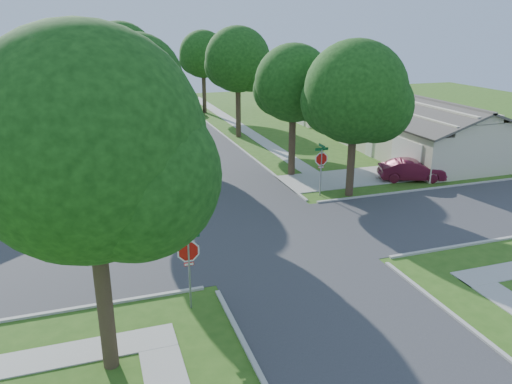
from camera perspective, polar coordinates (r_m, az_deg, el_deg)
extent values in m
plane|color=#2F5717|center=(23.07, 1.75, -5.23)|extent=(100.00, 100.00, 0.00)
cube|color=#333335|center=(23.07, 1.75, -5.22)|extent=(7.00, 100.00, 0.02)
cube|color=#9E9B91|center=(48.60, -2.11, 7.67)|extent=(1.20, 40.00, 0.04)
cube|color=#9E9B91|center=(46.71, -16.70, 6.44)|extent=(1.20, 40.00, 0.04)
cube|color=#9E9B91|center=(32.27, 10.61, 1.60)|extent=(8.80, 3.60, 0.05)
cube|color=gray|center=(17.27, -7.62, -9.15)|extent=(0.06, 0.06, 2.70)
cylinder|color=white|center=(16.91, -7.74, -6.75)|extent=(1.05, 0.02, 1.05)
cylinder|color=red|center=(16.91, -7.74, -6.75)|extent=(0.90, 0.03, 0.90)
cube|color=red|center=(17.12, -7.67, -8.17)|extent=(0.34, 0.03, 0.12)
cube|color=white|center=(17.12, -7.67, -8.17)|extent=(0.30, 0.03, 0.08)
cube|color=#0C5426|center=(16.67, -7.82, -4.98)|extent=(0.80, 0.02, 0.16)
cube|color=#0C5426|center=(16.60, -7.85, -4.41)|extent=(0.02, 0.80, 0.16)
cube|color=gray|center=(28.42, 7.42, 2.20)|extent=(0.06, 0.06, 2.70)
cylinder|color=white|center=(28.21, 7.48, 3.76)|extent=(1.05, 0.02, 1.05)
cylinder|color=red|center=(28.21, 7.48, 3.76)|extent=(0.90, 0.03, 0.90)
cube|color=red|center=(28.33, 7.44, 2.84)|extent=(0.34, 0.03, 0.12)
cube|color=white|center=(28.33, 7.44, 2.84)|extent=(0.30, 0.03, 0.08)
cube|color=#0C5426|center=(28.06, 7.53, 4.88)|extent=(0.80, 0.02, 0.16)
cube|color=#0C5426|center=(28.02, 7.55, 5.24)|extent=(0.02, 0.80, 0.16)
cylinder|color=#38281C|center=(32.04, 4.13, 5.37)|extent=(0.44, 0.44, 3.95)
sphere|color=#11360D|center=(31.37, 4.30, 12.32)|extent=(4.80, 4.80, 4.80)
sphere|color=#11360D|center=(31.34, 6.06, 11.16)|extent=(3.46, 3.46, 3.46)
sphere|color=#11360D|center=(31.71, 2.63, 11.55)|extent=(3.26, 3.26, 3.26)
cylinder|color=#38281C|center=(43.11, -2.04, 9.12)|extent=(0.44, 0.44, 4.30)
sphere|color=#11360D|center=(42.59, -2.11, 14.92)|extent=(5.40, 5.40, 5.40)
sphere|color=#11360D|center=(42.41, -0.62, 14.00)|extent=(3.89, 3.89, 3.89)
sphere|color=#11360D|center=(43.06, -3.43, 14.22)|extent=(3.67, 3.67, 3.67)
cylinder|color=#38281C|center=(55.56, -5.94, 11.16)|extent=(0.44, 0.44, 4.20)
sphere|color=#11360D|center=(55.17, -6.09, 15.41)|extent=(5.00, 5.00, 5.00)
sphere|color=#11360D|center=(54.93, -5.03, 14.78)|extent=(3.60, 3.60, 3.60)
sphere|color=#11360D|center=(55.66, -7.00, 14.89)|extent=(3.40, 3.40, 3.40)
cylinder|color=#38281C|center=(29.77, -12.87, 4.19)|extent=(0.44, 0.44, 4.25)
sphere|color=#11360D|center=(29.03, -13.49, 12.32)|extent=(5.20, 5.20, 5.20)
sphere|color=#11360D|center=(28.69, -11.44, 11.08)|extent=(3.74, 3.74, 3.74)
sphere|color=#11360D|center=(29.67, -15.06, 11.32)|extent=(3.54, 3.54, 3.54)
cylinder|color=#38281C|center=(41.46, -14.72, 8.23)|extent=(0.44, 0.44, 4.44)
sphere|color=#11360D|center=(40.92, -15.26, 14.48)|extent=(5.60, 5.60, 5.60)
sphere|color=#11360D|center=(40.49, -13.70, 13.57)|extent=(4.03, 4.03, 4.03)
sphere|color=#11360D|center=(41.61, -16.44, 13.67)|extent=(3.81, 3.81, 3.81)
cylinder|color=#38281C|center=(54.33, -15.80, 10.24)|extent=(0.44, 0.44, 3.90)
sphere|color=#11360D|center=(53.94, -16.16, 14.21)|extent=(4.60, 4.60, 4.60)
sphere|color=#11360D|center=(53.57, -15.20, 13.64)|extent=(3.31, 3.31, 3.31)
sphere|color=#11360D|center=(54.51, -16.90, 13.70)|extent=(3.13, 3.13, 3.13)
cylinder|color=#38281C|center=(14.73, -16.90, -12.15)|extent=(0.44, 0.44, 4.04)
sphere|color=#11360D|center=(13.06, -18.77, 5.22)|extent=(6.00, 6.00, 6.00)
sphere|color=#11360D|center=(12.70, -13.66, 1.81)|extent=(4.32, 4.32, 4.32)
sphere|color=#11360D|center=(13.97, -22.23, 3.11)|extent=(4.08, 4.08, 4.08)
cylinder|color=#38281C|center=(28.60, 10.78, 3.01)|extent=(0.44, 0.44, 3.54)
sphere|color=#11360D|center=(27.79, 11.30, 11.14)|extent=(5.60, 5.60, 5.60)
sphere|color=#11360D|center=(27.91, 13.55, 9.57)|extent=(4.03, 4.03, 4.03)
sphere|color=#11360D|center=(28.08, 9.00, 10.19)|extent=(3.81, 3.81, 3.81)
cube|color=beige|center=(39.43, 18.41, 6.15)|extent=(8.00, 13.00, 2.80)
cube|color=#48433E|center=(40.30, 21.02, 9.09)|extent=(4.42, 13.60, 1.56)
cube|color=#48433E|center=(37.91, 16.26, 9.04)|extent=(4.42, 13.60, 1.56)
cube|color=silver|center=(34.10, 16.73, 3.92)|extent=(0.06, 3.20, 2.20)
cube|color=silver|center=(37.81, 12.82, 5.51)|extent=(0.06, 0.90, 2.00)
cube|color=#1E2633|center=(39.89, 10.96, 7.12)|extent=(0.06, 1.80, 1.10)
cube|color=beige|center=(54.64, 7.11, 10.25)|extent=(8.00, 13.00, 2.80)
cube|color=#48433E|center=(55.27, 9.12, 12.40)|extent=(4.42, 13.60, 1.56)
cube|color=#48433E|center=(53.55, 5.22, 12.36)|extent=(4.42, 13.60, 1.56)
cube|color=silver|center=(49.53, 4.78, 9.10)|extent=(0.06, 3.20, 2.20)
cube|color=silver|center=(53.70, 2.85, 9.79)|extent=(0.06, 0.90, 2.00)
cube|color=#1E2633|center=(56.03, 1.88, 10.75)|extent=(0.06, 1.80, 1.10)
cube|color=silver|center=(32.27, -26.07, 1.96)|extent=(0.06, 3.20, 2.20)
cube|color=silver|center=(36.67, -25.27, 3.75)|extent=(0.06, 0.90, 2.00)
cube|color=#1E2633|center=(39.07, -25.01, 5.46)|extent=(0.06, 1.80, 1.10)
cube|color=#48433E|center=(52.51, -26.12, 10.43)|extent=(4.42, 13.60, 1.56)
cube|color=silver|center=(48.78, -23.87, 7.42)|extent=(0.06, 3.20, 2.20)
cube|color=silver|center=(53.27, -23.50, 8.20)|extent=(0.06, 0.90, 2.00)
cube|color=#1E2633|center=(55.75, -23.39, 9.20)|extent=(0.06, 1.80, 1.10)
imported|color=#581224|center=(32.62, 17.36, 2.40)|extent=(4.26, 2.67, 1.33)
imported|color=black|center=(55.34, -7.40, 9.70)|extent=(2.34, 4.78, 1.57)
imported|color=black|center=(65.28, -14.96, 10.52)|extent=(2.42, 4.91, 1.37)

